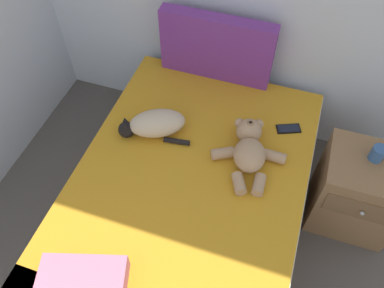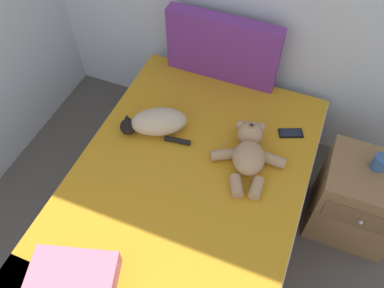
% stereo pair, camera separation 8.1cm
% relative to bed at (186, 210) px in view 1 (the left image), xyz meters
% --- Properties ---
extents(bed, '(1.34, 2.00, 0.55)m').
position_rel_bed_xyz_m(bed, '(0.00, 0.00, 0.00)').
color(bed, olive).
rests_on(bed, ground_plane).
extents(patterned_cushion, '(0.76, 0.10, 0.46)m').
position_rel_bed_xyz_m(patterned_cushion, '(-0.11, 0.93, 0.51)').
color(patterned_cushion, '#72338C').
rests_on(patterned_cushion, bed).
extents(cat, '(0.44, 0.33, 0.15)m').
position_rel_bed_xyz_m(cat, '(-0.31, 0.32, 0.35)').
color(cat, '#C6B293').
rests_on(cat, bed).
extents(teddy_bear, '(0.43, 0.51, 0.16)m').
position_rel_bed_xyz_m(teddy_bear, '(0.28, 0.32, 0.35)').
color(teddy_bear, tan).
rests_on(teddy_bear, bed).
extents(cell_phone, '(0.16, 0.12, 0.01)m').
position_rel_bed_xyz_m(cell_phone, '(0.47, 0.60, 0.29)').
color(cell_phone, black).
rests_on(cell_phone, bed).
extents(throw_pillow, '(0.46, 0.38, 0.11)m').
position_rel_bed_xyz_m(throw_pillow, '(-0.26, -0.69, 0.33)').
color(throw_pillow, '#D1728C').
rests_on(throw_pillow, bed).
extents(nightstand, '(0.50, 0.45, 0.60)m').
position_rel_bed_xyz_m(nightstand, '(0.98, 0.45, 0.03)').
color(nightstand, olive).
rests_on(nightstand, ground_plane).
extents(mug, '(0.12, 0.08, 0.09)m').
position_rel_bed_xyz_m(mug, '(0.98, 0.50, 0.37)').
color(mug, '#33598C').
rests_on(mug, nightstand).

